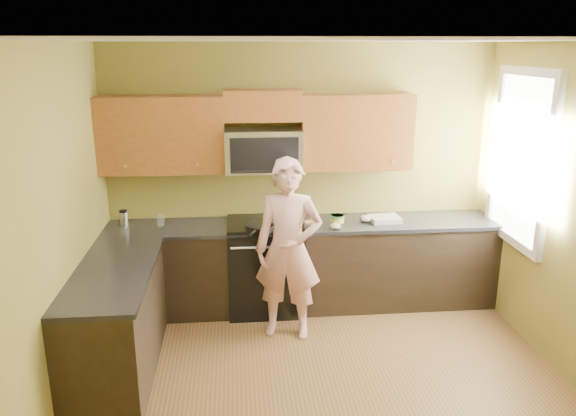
{
  "coord_description": "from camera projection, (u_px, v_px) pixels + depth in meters",
  "views": [
    {
      "loc": [
        -0.68,
        -3.7,
        2.68
      ],
      "look_at": [
        -0.2,
        1.3,
        1.2
      ],
      "focal_mm": 34.88,
      "sensor_mm": 36.0,
      "label": 1
    }
  ],
  "objects": [
    {
      "name": "floor",
      "position": [
        329.0,
        402.0,
        4.35
      ],
      "size": [
        4.0,
        4.0,
        0.0
      ],
      "primitive_type": "plane",
      "color": "brown",
      "rests_on": "ground"
    },
    {
      "name": "ceiling",
      "position": [
        338.0,
        40.0,
        3.59
      ],
      "size": [
        4.0,
        4.0,
        0.0
      ],
      "primitive_type": "plane",
      "rotation": [
        3.14,
        0.0,
        0.0
      ],
      "color": "white",
      "rests_on": "ground"
    },
    {
      "name": "wall_back",
      "position": [
        301.0,
        175.0,
        5.88
      ],
      "size": [
        4.0,
        0.0,
        4.0
      ],
      "primitive_type": "plane",
      "rotation": [
        1.57,
        0.0,
        0.0
      ],
      "color": "olive",
      "rests_on": "ground"
    },
    {
      "name": "wall_left",
      "position": [
        42.0,
        248.0,
        3.79
      ],
      "size": [
        0.0,
        4.0,
        4.0
      ],
      "primitive_type": "plane",
      "rotation": [
        1.57,
        0.0,
        1.57
      ],
      "color": "olive",
      "rests_on": "ground"
    },
    {
      "name": "cabinet_back_run",
      "position": [
        303.0,
        266.0,
        5.85
      ],
      "size": [
        4.0,
        0.6,
        0.88
      ],
      "primitive_type": "cube",
      "color": "black",
      "rests_on": "floor"
    },
    {
      "name": "cabinet_left_run",
      "position": [
        117.0,
        324.0,
        4.65
      ],
      "size": [
        0.6,
        1.6,
        0.88
      ],
      "primitive_type": "cube",
      "color": "black",
      "rests_on": "floor"
    },
    {
      "name": "countertop_back",
      "position": [
        304.0,
        225.0,
        5.71
      ],
      "size": [
        4.0,
        0.62,
        0.04
      ],
      "primitive_type": "cube",
      "color": "black",
      "rests_on": "cabinet_back_run"
    },
    {
      "name": "countertop_left",
      "position": [
        113.0,
        273.0,
        4.52
      ],
      "size": [
        0.62,
        1.6,
        0.04
      ],
      "primitive_type": "cube",
      "color": "black",
      "rests_on": "cabinet_left_run"
    },
    {
      "name": "stove",
      "position": [
        265.0,
        265.0,
        5.78
      ],
      "size": [
        0.76,
        0.65,
        0.95
      ],
      "primitive_type": null,
      "color": "black",
      "rests_on": "floor"
    },
    {
      "name": "microwave",
      "position": [
        264.0,
        171.0,
        5.63
      ],
      "size": [
        0.76,
        0.4,
        0.42
      ],
      "primitive_type": null,
      "color": "silver",
      "rests_on": "wall_back"
    },
    {
      "name": "upper_cab_left",
      "position": [
        164.0,
        172.0,
        5.57
      ],
      "size": [
        1.22,
        0.33,
        0.75
      ],
      "primitive_type": null,
      "color": "brown",
      "rests_on": "wall_back"
    },
    {
      "name": "upper_cab_right",
      "position": [
        355.0,
        168.0,
        5.74
      ],
      "size": [
        1.12,
        0.33,
        0.75
      ],
      "primitive_type": null,
      "color": "brown",
      "rests_on": "wall_back"
    },
    {
      "name": "upper_cab_over_mw",
      "position": [
        263.0,
        105.0,
        5.48
      ],
      "size": [
        0.76,
        0.33,
        0.3
      ],
      "primitive_type": "cube",
      "color": "brown",
      "rests_on": "wall_back"
    },
    {
      "name": "window",
      "position": [
        521.0,
        159.0,
        5.21
      ],
      "size": [
        0.06,
        1.06,
        1.66
      ],
      "primitive_type": null,
      "color": "white",
      "rests_on": "wall_right"
    },
    {
      "name": "woman",
      "position": [
        288.0,
        249.0,
        5.16
      ],
      "size": [
        0.7,
        0.54,
        1.71
      ],
      "primitive_type": "imported",
      "rotation": [
        0.0,
        0.0,
        -0.23
      ],
      "color": "#F57A7B",
      "rests_on": "floor"
    },
    {
      "name": "frying_pan",
      "position": [
        260.0,
        230.0,
        5.4
      ],
      "size": [
        0.46,
        0.58,
        0.07
      ],
      "primitive_type": null,
      "rotation": [
        0.0,
        0.0,
        -0.38
      ],
      "color": "black",
      "rests_on": "stove"
    },
    {
      "name": "butter_tub",
      "position": [
        337.0,
        222.0,
        5.73
      ],
      "size": [
        0.17,
        0.17,
        0.1
      ],
      "primitive_type": null,
      "rotation": [
        0.0,
        0.0,
        0.26
      ],
      "color": "#FFF743",
      "rests_on": "countertop_back"
    },
    {
      "name": "toast_slice",
      "position": [
        310.0,
        222.0,
        5.7
      ],
      "size": [
        0.12,
        0.12,
        0.01
      ],
      "primitive_type": "cube",
      "rotation": [
        0.0,
        0.0,
        -0.07
      ],
      "color": "#B27F47",
      "rests_on": "countertop_back"
    },
    {
      "name": "napkin_a",
      "position": [
        335.0,
        226.0,
        5.51
      ],
      "size": [
        0.14,
        0.15,
        0.06
      ],
      "primitive_type": "ellipsoid",
      "rotation": [
        0.0,
        0.0,
        -0.34
      ],
      "color": "silver",
      "rests_on": "countertop_back"
    },
    {
      "name": "napkin_b",
      "position": [
        365.0,
        219.0,
        5.74
      ],
      "size": [
        0.15,
        0.16,
        0.07
      ],
      "primitive_type": "ellipsoid",
      "rotation": [
        0.0,
        0.0,
        0.3
      ],
      "color": "silver",
      "rests_on": "countertop_back"
    },
    {
      "name": "dish_towel",
      "position": [
        385.0,
        219.0,
        5.76
      ],
      "size": [
        0.32,
        0.27,
        0.05
      ],
      "primitive_type": "cube",
      "rotation": [
        0.0,
        0.0,
        0.1
      ],
      "color": "white",
      "rests_on": "countertop_back"
    },
    {
      "name": "travel_mug",
      "position": [
        125.0,
        226.0,
        5.6
      ],
      "size": [
        0.1,
        0.1,
        0.17
      ],
      "primitive_type": null,
      "rotation": [
        0.0,
        0.0,
        -0.31
      ],
      "color": "silver",
      "rests_on": "countertop_back"
    },
    {
      "name": "glass_a",
      "position": [
        160.0,
        220.0,
        5.6
      ],
      "size": [
        0.09,
        0.09,
        0.12
      ],
      "primitive_type": "cylinder",
      "rotation": [
        0.0,
        0.0,
        -0.37
      ],
      "color": "silver",
      "rests_on": "countertop_back"
    }
  ]
}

